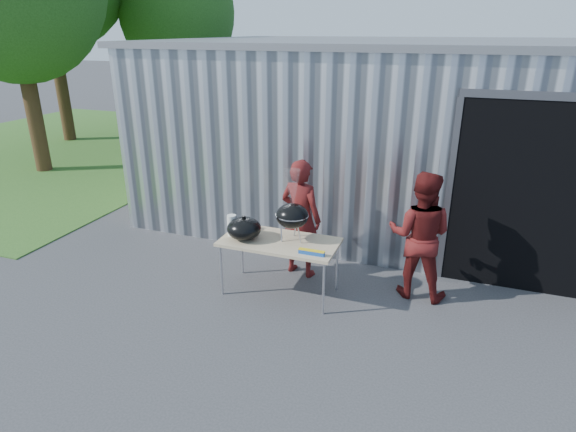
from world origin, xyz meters
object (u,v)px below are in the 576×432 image
at_px(folding_table, 279,243).
at_px(person_bystander, 420,235).
at_px(person_cook, 301,218).
at_px(kettle_grill, 292,209).

xyz_separation_m(folding_table, person_bystander, (1.68, 0.58, 0.13)).
bearing_deg(person_cook, kettle_grill, 109.33).
bearing_deg(person_cook, folding_table, 95.02).
distance_m(folding_table, kettle_grill, 0.49).
bearing_deg(kettle_grill, person_cook, 97.11).
height_order(folding_table, kettle_grill, kettle_grill).
height_order(kettle_grill, person_cook, kettle_grill).
relative_size(kettle_grill, person_bystander, 0.56).
relative_size(folding_table, person_cook, 0.90).
bearing_deg(person_bystander, folding_table, 21.79).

